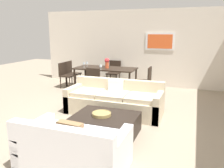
{
  "coord_description": "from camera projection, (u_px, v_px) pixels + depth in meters",
  "views": [
    {
      "loc": [
        1.84,
        -4.7,
        1.95
      ],
      "look_at": [
        0.05,
        0.2,
        0.75
      ],
      "focal_mm": 37.04,
      "sensor_mm": 36.0,
      "label": 1
    }
  ],
  "objects": [
    {
      "name": "dining_chair_head",
      "position": [
        114.0,
        71.0,
        8.57
      ],
      "size": [
        0.44,
        0.44,
        0.88
      ],
      "color": "black",
      "rests_on": "ground"
    },
    {
      "name": "wine_glass_foot",
      "position": [
        101.0,
        66.0,
        7.32
      ],
      "size": [
        0.08,
        0.08,
        0.16
      ],
      "color": "silver",
      "rests_on": "dining_table"
    },
    {
      "name": "loveseat_white",
      "position": [
        73.0,
        150.0,
        3.29
      ],
      "size": [
        1.5,
        0.9,
        0.78
      ],
      "color": "white",
      "rests_on": "ground"
    },
    {
      "name": "wine_glass_left_far",
      "position": [
        87.0,
        63.0,
        8.04
      ],
      "size": [
        0.08,
        0.08,
        0.15
      ],
      "color": "silver",
      "rests_on": "dining_table"
    },
    {
      "name": "sofa_beige",
      "position": [
        115.0,
        101.0,
        5.57
      ],
      "size": [
        2.28,
        0.9,
        0.78
      ],
      "color": "beige",
      "rests_on": "ground"
    },
    {
      "name": "dining_chair_left_near",
      "position": [
        65.0,
        73.0,
        8.06
      ],
      "size": [
        0.44,
        0.44,
        0.88
      ],
      "color": "black",
      "rests_on": "ground"
    },
    {
      "name": "centerpiece_vase",
      "position": [
        107.0,
        62.0,
        7.6
      ],
      "size": [
        0.16,
        0.16,
        0.34
      ],
      "color": "#D85933",
      "rests_on": "dining_table"
    },
    {
      "name": "dining_chair_foot",
      "position": [
        95.0,
        80.0,
        6.97
      ],
      "size": [
        0.44,
        0.44,
        0.88
      ],
      "color": "black",
      "rests_on": "ground"
    },
    {
      "name": "dining_table",
      "position": [
        105.0,
        70.0,
        7.73
      ],
      "size": [
        2.03,
        0.93,
        0.75
      ],
      "color": "black",
      "rests_on": "ground"
    },
    {
      "name": "dining_chair_right_near",
      "position": [
        146.0,
        79.0,
        7.1
      ],
      "size": [
        0.44,
        0.44,
        0.88
      ],
      "color": "black",
      "rests_on": "ground"
    },
    {
      "name": "back_wall_unit",
      "position": [
        151.0,
        48.0,
        8.18
      ],
      "size": [
        8.4,
        0.09,
        2.7
      ],
      "color": "silver",
      "rests_on": "ground"
    },
    {
      "name": "decorative_bowl",
      "position": [
        102.0,
        114.0,
        4.39
      ],
      "size": [
        0.37,
        0.37,
        0.06
      ],
      "color": "#99844C",
      "rests_on": "coffee_table"
    },
    {
      "name": "coffee_table",
      "position": [
        105.0,
        125.0,
        4.43
      ],
      "size": [
        1.2,
        0.96,
        0.38
      ],
      "color": "black",
      "rests_on": "ground"
    },
    {
      "name": "ground_plane",
      "position": [
        107.0,
        117.0,
        5.35
      ],
      "size": [
        18.0,
        18.0,
        0.0
      ],
      "primitive_type": "plane",
      "color": "gray"
    },
    {
      "name": "dining_chair_left_far",
      "position": [
        71.0,
        72.0,
        8.44
      ],
      "size": [
        0.44,
        0.44,
        0.88
      ],
      "color": "black",
      "rests_on": "ground"
    },
    {
      "name": "wine_glass_left_near",
      "position": [
        84.0,
        64.0,
        7.83
      ],
      "size": [
        0.07,
        0.07,
        0.17
      ],
      "color": "silver",
      "rests_on": "dining_table"
    }
  ]
}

